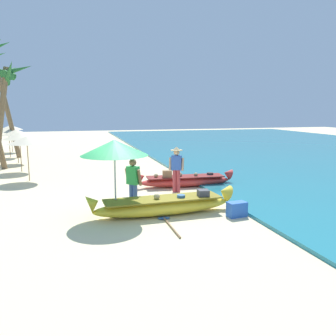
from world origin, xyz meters
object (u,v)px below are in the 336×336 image
boat_yellow_foreground (163,205)px  boat_red_midground (185,180)px  person_vendor_hatted (176,166)px  palm_tree_leaning_seaward (5,84)px  person_tourist_customer (133,181)px  paddle (169,224)px  patio_umbrella_large (114,148)px  cooler_box (237,209)px

boat_yellow_foreground → boat_red_midground: boat_yellow_foreground is taller
person_vendor_hatted → palm_tree_leaning_seaward: 10.52m
boat_red_midground → palm_tree_leaning_seaward: palm_tree_leaning_seaward is taller
person_tourist_customer → paddle: bearing=-69.1°
boat_red_midground → patio_umbrella_large: 4.81m
person_tourist_customer → patio_umbrella_large: patio_umbrella_large is taller
cooler_box → paddle: cooler_box is taller
palm_tree_leaning_seaward → cooler_box: bearing=-54.8°
boat_yellow_foreground → person_vendor_hatted: person_vendor_hatted is taller
boat_red_midground → paddle: size_ratio=2.36×
patio_umbrella_large → palm_tree_leaning_seaward: bearing=113.3°
palm_tree_leaning_seaward → paddle: palm_tree_leaning_seaward is taller
person_tourist_customer → person_vendor_hatted: bearing=42.7°
boat_yellow_foreground → person_tourist_customer: person_tourist_customer is taller
boat_yellow_foreground → person_vendor_hatted: (1.18, 2.55, 0.70)m
person_vendor_hatted → palm_tree_leaning_seaward: bearing=132.4°
person_vendor_hatted → person_tourist_customer: bearing=-137.3°
person_vendor_hatted → boat_yellow_foreground: bearing=-114.8°
cooler_box → patio_umbrella_large: bearing=156.2°
person_tourist_customer → cooler_box: (2.73, -1.53, -0.67)m
boat_red_midground → person_tourist_customer: 3.71m
person_tourist_customer → paddle: person_tourist_customer is taller
person_tourist_customer → patio_umbrella_large: bearing=-137.4°
boat_yellow_foreground → cooler_box: size_ratio=8.15×
patio_umbrella_large → cooler_box: size_ratio=4.07×
person_vendor_hatted → person_tourist_customer: person_vendor_hatted is taller
palm_tree_leaning_seaward → paddle: (5.45, -10.85, -4.25)m
boat_red_midground → patio_umbrella_large: patio_umbrella_large is taller
boat_red_midground → person_tourist_customer: bearing=-134.1°
boat_red_midground → person_vendor_hatted: 1.28m
paddle → person_vendor_hatted: bearing=69.7°
person_vendor_hatted → person_tourist_customer: size_ratio=1.08×
boat_yellow_foreground → patio_umbrella_large: (-1.36, 0.21, 1.70)m
paddle → person_tourist_customer: bearing=110.9°
person_vendor_hatted → palm_tree_leaning_seaward: palm_tree_leaning_seaward is taller
boat_red_midground → palm_tree_leaning_seaward: (-7.35, 6.53, 4.03)m
boat_red_midground → patio_umbrella_large: size_ratio=1.80×
boat_red_midground → paddle: boat_red_midground is taller
person_tourist_customer → paddle: size_ratio=0.93×
boat_yellow_foreground → boat_red_midground: 3.84m
patio_umbrella_large → cooler_box: 3.90m
boat_yellow_foreground → cooler_box: 2.12m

